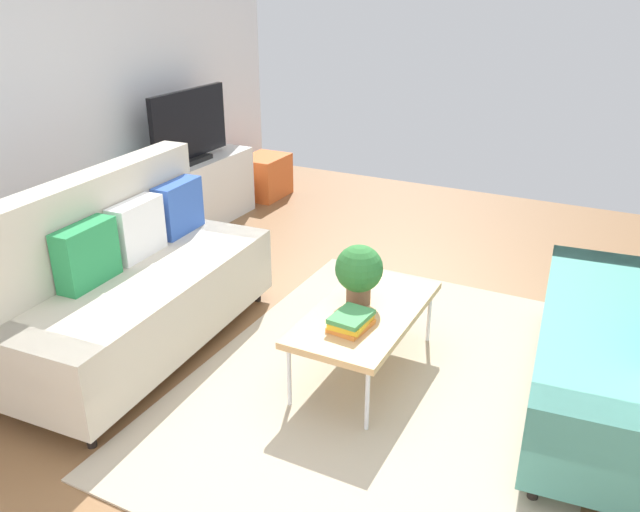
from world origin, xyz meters
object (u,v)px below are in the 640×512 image
vase_0 (142,169)px  bottle_0 (177,157)px  tv_console (193,195)px  table_book_0 (351,326)px  potted_plant (359,271)px  vase_1 (156,162)px  coffee_table (366,314)px  bottle_1 (185,154)px  couch_green (640,341)px  tv (190,127)px  couch_beige (129,282)px  storage_trunk (265,176)px

vase_0 → bottle_0: (0.35, -0.09, 0.03)m
tv_console → table_book_0: size_ratio=5.83×
potted_plant → vase_1: (1.04, 2.37, 0.10)m
coffee_table → bottle_1: (1.39, 2.36, 0.35)m
couch_green → potted_plant: (-0.22, 1.50, 0.18)m
tv → vase_0: tv is taller
tv_console → vase_0: bearing=175.1°
vase_0 → bottle_1: bottle_1 is taller
coffee_table → vase_0: (0.93, 2.45, 0.31)m
tv → potted_plant: tv is taller
tv_console → vase_1: 0.57m
bottle_0 → coffee_table: bearing=-118.6°
vase_1 → bottle_1: 0.30m
table_book_0 → vase_1: 2.81m
tv → bottle_0: size_ratio=5.11×
couch_beige → tv_console: bearing=-156.4°
couch_beige → coffee_table: bearing=101.8°
tv_console → storage_trunk: 1.11m
bottle_1 → vase_0: bearing=168.9°
potted_plant → vase_0: potted_plant is taller
table_book_0 → bottle_0: 2.83m
tv_console → vase_1: size_ratio=8.27×
coffee_table → couch_beige: bearing=105.4°
storage_trunk → bottle_1: size_ratio=2.63×
bottle_1 → bottle_0: bearing=180.0°
couch_beige → bottle_1: bearing=-155.8°
bottle_1 → potted_plant: bearing=-120.1°
tv → bottle_0: tv is taller
coffee_table → tv_console: tv_console is taller
tv_console → storage_trunk: size_ratio=2.69×
coffee_table → tv_console: (1.51, 2.40, -0.07)m
tv_console → bottle_1: bearing=-161.5°
storage_trunk → vase_0: vase_0 is taller
storage_trunk → potted_plant: (-2.54, -2.22, 0.40)m
tv → potted_plant: (-1.44, -2.30, -0.33)m
storage_trunk → potted_plant: size_ratio=1.45×
storage_trunk → vase_0: bearing=174.9°
storage_trunk → couch_beige: bearing=-163.7°
tv_console → tv: 0.63m
potted_plant → coffee_table: bearing=-129.5°
couch_green → table_book_0: couch_green is taller
coffee_table → bottle_1: size_ratio=5.56×
tv_console → potted_plant: size_ratio=3.90×
tv → bottle_1: (-0.12, -0.02, -0.21)m
potted_plant → bottle_0: size_ratio=1.84×
couch_beige → coffee_table: 1.48m
couch_green → bottle_0: couch_green is taller
table_book_0 → couch_beige: bearing=96.5°
vase_1 → bottle_1: bearing=-17.7°
couch_green → coffee_table: couch_green is taller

